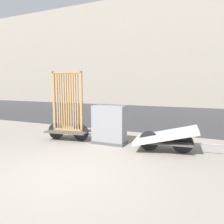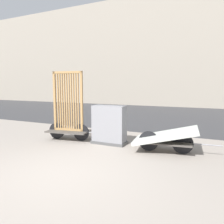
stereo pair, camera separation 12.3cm
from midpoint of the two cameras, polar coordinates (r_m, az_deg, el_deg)
ground_plane at (r=4.68m, az=-13.00°, el=-15.42°), size 60.00×60.00×0.00m
road_strip at (r=13.56m, az=12.80°, el=-0.72°), size 56.00×10.77×0.01m
building_facade at (r=20.94m, az=17.36°, el=14.70°), size 48.00×4.00×9.43m
bike_cart_with_bedframe at (r=7.19m, az=-11.91°, el=-1.12°), size 2.09×0.92×2.22m
bike_cart_with_mattress at (r=5.99m, az=13.29°, el=-6.35°), size 2.24×1.17×0.70m
utility_cabinet at (r=6.62m, az=-1.32°, el=-3.73°), size 1.07×0.46×1.17m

